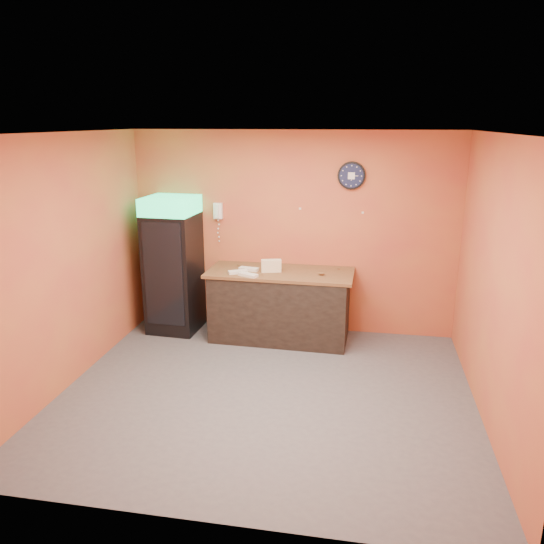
# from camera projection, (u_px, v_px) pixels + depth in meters

# --- Properties ---
(floor) EXTENTS (4.50, 4.50, 0.00)m
(floor) POSITION_uv_depth(u_px,v_px,m) (266.00, 394.00, 5.87)
(floor) COLOR #47474C
(floor) RESTS_ON ground
(back_wall) EXTENTS (4.50, 0.02, 2.80)m
(back_wall) POSITION_uv_depth(u_px,v_px,m) (293.00, 233.00, 7.38)
(back_wall) COLOR #BD6D35
(back_wall) RESTS_ON floor
(left_wall) EXTENTS (0.02, 4.00, 2.80)m
(left_wall) POSITION_uv_depth(u_px,v_px,m) (67.00, 263.00, 5.87)
(left_wall) COLOR #BD6D35
(left_wall) RESTS_ON floor
(right_wall) EXTENTS (0.02, 4.00, 2.80)m
(right_wall) POSITION_uv_depth(u_px,v_px,m) (495.00, 284.00, 5.11)
(right_wall) COLOR #BD6D35
(right_wall) RESTS_ON floor
(ceiling) EXTENTS (4.50, 4.00, 0.02)m
(ceiling) POSITION_uv_depth(u_px,v_px,m) (265.00, 133.00, 5.10)
(ceiling) COLOR white
(ceiling) RESTS_ON back_wall
(beverage_cooler) EXTENTS (0.71, 0.72, 1.92)m
(beverage_cooler) POSITION_uv_depth(u_px,v_px,m) (173.00, 267.00, 7.41)
(beverage_cooler) COLOR black
(beverage_cooler) RESTS_ON floor
(prep_counter) EXTENTS (1.86, 0.87, 0.92)m
(prep_counter) POSITION_uv_depth(u_px,v_px,m) (280.00, 306.00, 7.27)
(prep_counter) COLOR black
(prep_counter) RESTS_ON floor
(wall_clock) EXTENTS (0.37, 0.06, 0.37)m
(wall_clock) POSITION_uv_depth(u_px,v_px,m) (351.00, 176.00, 6.99)
(wall_clock) COLOR black
(wall_clock) RESTS_ON back_wall
(wall_phone) EXTENTS (0.12, 0.11, 0.22)m
(wall_phone) POSITION_uv_depth(u_px,v_px,m) (218.00, 211.00, 7.43)
(wall_phone) COLOR white
(wall_phone) RESTS_ON back_wall
(butcher_paper) EXTENTS (1.98, 0.88, 0.04)m
(butcher_paper) POSITION_uv_depth(u_px,v_px,m) (280.00, 273.00, 7.14)
(butcher_paper) COLOR brown
(butcher_paper) RESTS_ON prep_counter
(sub_roll_stack) EXTENTS (0.28, 0.16, 0.17)m
(sub_roll_stack) POSITION_uv_depth(u_px,v_px,m) (271.00, 266.00, 7.08)
(sub_roll_stack) COLOR beige
(sub_roll_stack) RESTS_ON butcher_paper
(wrapped_sandwich_left) EXTENTS (0.27, 0.21, 0.04)m
(wrapped_sandwich_left) POSITION_uv_depth(u_px,v_px,m) (238.00, 272.00, 7.03)
(wrapped_sandwich_left) COLOR silver
(wrapped_sandwich_left) RESTS_ON butcher_paper
(wrapped_sandwich_mid) EXTENTS (0.28, 0.20, 0.04)m
(wrapped_sandwich_mid) POSITION_uv_depth(u_px,v_px,m) (248.00, 275.00, 6.90)
(wrapped_sandwich_mid) COLOR silver
(wrapped_sandwich_mid) RESTS_ON butcher_paper
(wrapped_sandwich_right) EXTENTS (0.28, 0.15, 0.04)m
(wrapped_sandwich_right) POSITION_uv_depth(u_px,v_px,m) (249.00, 269.00, 7.17)
(wrapped_sandwich_right) COLOR silver
(wrapped_sandwich_right) RESTS_ON butcher_paper
(kitchen_tool) EXTENTS (0.06, 0.06, 0.06)m
(kitchen_tool) POSITION_uv_depth(u_px,v_px,m) (277.00, 266.00, 7.29)
(kitchen_tool) COLOR silver
(kitchen_tool) RESTS_ON butcher_paper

